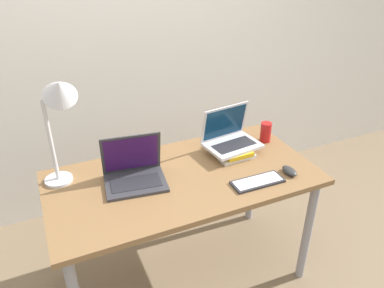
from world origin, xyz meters
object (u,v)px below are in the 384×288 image
object	(u,v)px
wireless_keyboard	(258,182)
mouse	(289,171)
laptop_left	(134,173)
desk_lamp	(59,102)
soda_can	(266,132)
laptop_on_books	(230,137)
book_stack	(231,150)

from	to	relation	value
wireless_keyboard	mouse	distance (m)	0.20
laptop_left	desk_lamp	xyz separation A→B (m)	(-0.29, 0.13, 0.39)
soda_can	desk_lamp	xyz separation A→B (m)	(-1.15, 0.04, 0.38)
laptop_on_books	desk_lamp	xyz separation A→B (m)	(-0.89, 0.06, 0.35)
soda_can	desk_lamp	size ratio (longest dim) A/B	0.21
mouse	laptop_on_books	bearing A→B (deg)	117.02
book_stack	laptop_on_books	world-z (taller)	laptop_on_books
laptop_on_books	wireless_keyboard	distance (m)	0.36
laptop_on_books	soda_can	size ratio (longest dim) A/B	2.67
wireless_keyboard	laptop_on_books	bearing A→B (deg)	85.57
laptop_on_books	soda_can	world-z (taller)	laptop_on_books
wireless_keyboard	mouse	xyz separation A→B (m)	(0.20, 0.00, 0.01)
book_stack	wireless_keyboard	distance (m)	0.32
laptop_on_books	desk_lamp	size ratio (longest dim) A/B	0.55
laptop_left	soda_can	bearing A→B (deg)	5.84
laptop_on_books	soda_can	xyz separation A→B (m)	(0.26, 0.02, -0.03)
laptop_on_books	mouse	distance (m)	0.39
book_stack	soda_can	size ratio (longest dim) A/B	2.07
book_stack	mouse	world-z (taller)	book_stack
desk_lamp	book_stack	bearing A→B (deg)	-5.34
desk_lamp	laptop_on_books	bearing A→B (deg)	-3.67
mouse	desk_lamp	world-z (taller)	desk_lamp
laptop_on_books	wireless_keyboard	size ratio (longest dim) A/B	1.18
mouse	soda_can	bearing A→B (deg)	76.37
desk_lamp	mouse	bearing A→B (deg)	-20.55
wireless_keyboard	mouse	size ratio (longest dim) A/B	2.68
book_stack	laptop_on_books	bearing A→B (deg)	82.30
laptop_left	book_stack	bearing A→B (deg)	4.19
laptop_left	mouse	bearing A→B (deg)	-19.42
soda_can	mouse	bearing A→B (deg)	-103.63
book_stack	desk_lamp	distance (m)	0.98
mouse	soda_can	size ratio (longest dim) A/B	0.84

